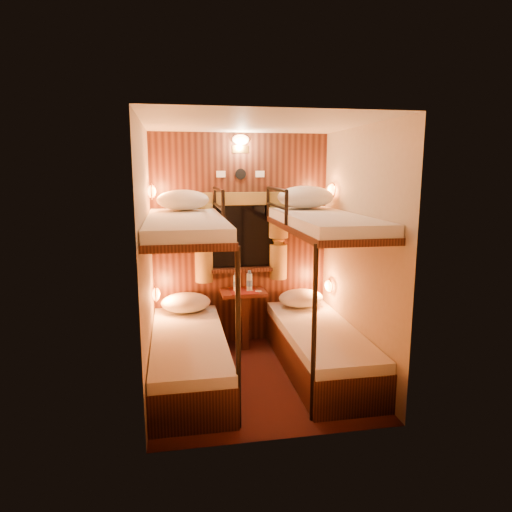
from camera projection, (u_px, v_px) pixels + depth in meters
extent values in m
plane|color=#3B1A10|center=(257.00, 378.00, 4.45)|extent=(2.10, 2.10, 0.00)
plane|color=silver|center=(257.00, 123.00, 4.00)|extent=(2.10, 2.10, 0.00)
plane|color=#C6B293|center=(241.00, 240.00, 5.24)|extent=(2.40, 0.00, 2.40)
plane|color=#C6B293|center=(284.00, 285.00, 3.21)|extent=(2.40, 0.00, 2.40)
plane|color=#C6B293|center=(147.00, 261.00, 4.05)|extent=(0.00, 2.40, 2.40)
plane|color=#C6B293|center=(359.00, 254.00, 4.40)|extent=(0.00, 2.40, 2.40)
cube|color=black|center=(241.00, 240.00, 5.23)|extent=(2.00, 0.03, 2.40)
cube|color=black|center=(189.00, 363.00, 4.37)|extent=(0.70, 1.90, 0.35)
cube|color=white|center=(189.00, 341.00, 4.33)|extent=(0.68, 1.88, 0.10)
cube|color=black|center=(185.00, 231.00, 4.13)|extent=(0.70, 1.90, 0.06)
cube|color=white|center=(185.00, 222.00, 4.12)|extent=(0.68, 1.88, 0.10)
cylinder|color=black|center=(238.00, 340.00, 3.46)|extent=(0.04, 0.04, 1.45)
cylinder|color=black|center=(215.00, 203.00, 5.01)|extent=(0.04, 0.04, 0.32)
cylinder|color=black|center=(223.00, 209.00, 4.19)|extent=(0.04, 0.04, 0.32)
cylinder|color=black|center=(218.00, 190.00, 4.57)|extent=(0.04, 0.85, 0.04)
cylinder|color=black|center=(219.00, 207.00, 4.60)|extent=(0.03, 0.85, 0.03)
cube|color=black|center=(319.00, 353.00, 4.60)|extent=(0.70, 1.90, 0.35)
cube|color=white|center=(320.00, 332.00, 4.56)|extent=(0.68, 1.88, 0.10)
cube|color=black|center=(322.00, 228.00, 4.36)|extent=(0.70, 1.90, 0.06)
cube|color=white|center=(323.00, 220.00, 4.35)|extent=(0.68, 1.88, 0.10)
cylinder|color=black|center=(314.00, 335.00, 3.57)|extent=(0.04, 0.04, 1.45)
cylinder|color=black|center=(268.00, 202.00, 5.12)|extent=(0.04, 0.04, 0.32)
cylinder|color=black|center=(286.00, 208.00, 4.30)|extent=(0.04, 0.04, 0.32)
cylinder|color=black|center=(277.00, 189.00, 4.68)|extent=(0.04, 0.85, 0.04)
cylinder|color=black|center=(276.00, 206.00, 4.71)|extent=(0.03, 0.85, 0.03)
cube|color=black|center=(241.00, 236.00, 5.20)|extent=(0.98, 0.02, 0.78)
cube|color=black|center=(241.00, 236.00, 5.19)|extent=(0.90, 0.01, 0.70)
cube|color=black|center=(242.00, 270.00, 5.23)|extent=(1.00, 0.12, 0.04)
cube|color=olive|center=(241.00, 199.00, 5.09)|extent=(1.10, 0.06, 0.14)
cylinder|color=olive|center=(203.00, 222.00, 5.05)|extent=(0.22, 0.22, 0.40)
cylinder|color=olive|center=(204.00, 242.00, 5.09)|extent=(0.11, 0.11, 0.12)
cylinder|color=olive|center=(204.00, 264.00, 5.14)|extent=(0.20, 0.20, 0.40)
torus|color=gold|center=(204.00, 242.00, 5.09)|extent=(0.14, 0.14, 0.02)
cylinder|color=olive|center=(279.00, 220.00, 5.20)|extent=(0.22, 0.22, 0.40)
cylinder|color=olive|center=(278.00, 240.00, 5.24)|extent=(0.11, 0.11, 0.12)
cylinder|color=olive|center=(278.00, 261.00, 5.29)|extent=(0.20, 0.20, 0.40)
torus|color=gold|center=(278.00, 240.00, 5.24)|extent=(0.14, 0.14, 0.02)
cylinder|color=black|center=(241.00, 174.00, 5.07)|extent=(0.12, 0.02, 0.12)
cube|color=silver|center=(221.00, 174.00, 5.03)|extent=(0.10, 0.01, 0.07)
cube|color=silver|center=(260.00, 174.00, 5.11)|extent=(0.10, 0.01, 0.07)
cube|color=gold|center=(240.00, 149.00, 5.02)|extent=(0.18, 0.01, 0.08)
ellipsoid|color=#FFCC8C|center=(241.00, 140.00, 4.98)|extent=(0.18, 0.09, 0.11)
ellipsoid|color=orange|center=(156.00, 294.00, 4.83)|extent=(0.08, 0.20, 0.13)
torus|color=gold|center=(156.00, 294.00, 4.83)|extent=(0.02, 0.17, 0.17)
ellipsoid|color=orange|center=(152.00, 192.00, 4.63)|extent=(0.08, 0.20, 0.13)
torus|color=gold|center=(152.00, 192.00, 4.63)|extent=(0.02, 0.17, 0.17)
ellipsoid|color=orange|center=(329.00, 286.00, 5.17)|extent=(0.08, 0.20, 0.13)
torus|color=gold|center=(329.00, 286.00, 5.17)|extent=(0.02, 0.17, 0.17)
ellipsoid|color=orange|center=(332.00, 190.00, 4.97)|extent=(0.08, 0.20, 0.13)
torus|color=gold|center=(332.00, 190.00, 4.97)|extent=(0.02, 0.17, 0.17)
cube|color=#511812|center=(243.00, 293.00, 5.16)|extent=(0.50, 0.34, 0.04)
cube|color=black|center=(244.00, 320.00, 5.22)|extent=(0.08, 0.30, 0.61)
cube|color=maroon|center=(243.00, 291.00, 5.15)|extent=(0.30, 0.34, 0.01)
cylinder|color=#99BFE5|center=(236.00, 283.00, 5.15)|extent=(0.06, 0.06, 0.18)
cylinder|color=#3A61B0|center=(236.00, 284.00, 5.15)|extent=(0.06, 0.06, 0.06)
cylinder|color=#3A61B0|center=(236.00, 274.00, 5.13)|extent=(0.03, 0.03, 0.03)
cylinder|color=#99BFE5|center=(249.00, 282.00, 5.14)|extent=(0.06, 0.06, 0.20)
cylinder|color=#3A61B0|center=(249.00, 283.00, 5.14)|extent=(0.07, 0.07, 0.07)
cylinder|color=#3A61B0|center=(249.00, 272.00, 5.12)|extent=(0.04, 0.04, 0.03)
cube|color=silver|center=(258.00, 291.00, 5.13)|extent=(0.07, 0.06, 0.01)
cube|color=silver|center=(250.00, 290.00, 5.16)|extent=(0.07, 0.06, 0.01)
ellipsoid|color=white|center=(186.00, 303.00, 5.00)|extent=(0.54, 0.39, 0.21)
ellipsoid|color=white|center=(301.00, 298.00, 5.20)|extent=(0.51, 0.37, 0.20)
ellipsoid|color=white|center=(183.00, 200.00, 4.67)|extent=(0.53, 0.38, 0.21)
ellipsoid|color=white|center=(305.00, 197.00, 4.89)|extent=(0.61, 0.44, 0.24)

